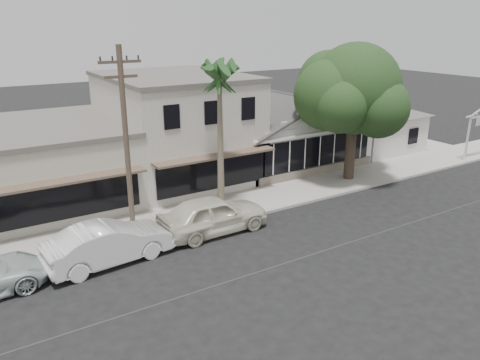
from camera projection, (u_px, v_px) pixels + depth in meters
ground at (355, 241)px, 22.16m from camera, size 140.00×140.00×0.00m
sidewalk_north at (143, 226)px, 23.58m from camera, size 90.00×3.50×0.15m
corner_shop at (283, 127)px, 33.86m from camera, size 10.40×8.60×5.10m
side_cottage at (372, 132)px, 37.52m from camera, size 6.00×6.00×3.00m
row_building_near at (175, 129)px, 30.49m from camera, size 8.00×10.00×6.50m
row_building_midnear at (30, 167)px, 26.37m from camera, size 10.00×10.00×4.20m
utility_pole at (126, 145)px, 20.32m from camera, size 1.80×0.24×9.00m
car_0 at (213, 215)px, 22.80m from camera, size 5.55×2.30×1.88m
car_1 at (109, 243)px, 19.95m from camera, size 5.57×2.40×1.78m
shade_tree at (351, 91)px, 29.01m from camera, size 7.90×7.14×8.76m
palm_east at (219, 76)px, 23.48m from camera, size 3.37×3.37×8.51m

